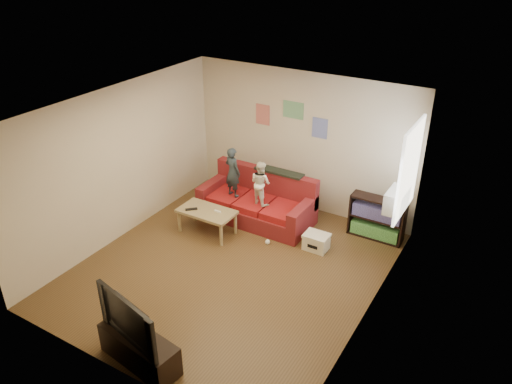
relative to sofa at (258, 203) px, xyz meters
The scene contains 17 objects.
room_shell 1.99m from the sofa, 74.78° to the right, with size 4.52×5.02×2.72m.
sofa is the anchor object (origin of this frame).
child_a 0.78m from the sofa, 159.10° to the right, with size 0.35×0.23×0.96m, color #242F37.
child_b 0.59m from the sofa, 49.44° to the right, with size 0.40×0.31×0.83m, color white.
coffee_table 1.07m from the sofa, 119.86° to the right, with size 1.02×0.56×0.46m.
remote 1.31m from the sofa, 126.79° to the right, with size 0.22×0.05×0.02m, color black.
game_controller 0.95m from the sofa, 110.69° to the right, with size 0.13×0.04×0.03m, color white.
bookshelf 2.20m from the sofa, 12.80° to the left, with size 0.97×0.29×0.78m.
window 2.98m from the sofa, ahead, with size 0.04×1.08×1.48m, color white.
ac_unit 2.66m from the sofa, ahead, with size 0.28×0.55×0.35m, color #B7B2A3.
artwork_left 1.72m from the sofa, 115.48° to the left, with size 0.30×0.01×0.40m, color #D87266.
artwork_center 1.86m from the sofa, 73.98° to the left, with size 0.42×0.01×0.32m, color #72B27F.
artwork_right 1.81m from the sofa, 46.97° to the left, with size 0.30×0.01×0.38m, color #727FCC.
file_box 1.46m from the sofa, 16.26° to the right, with size 0.43×0.32×0.29m.
tv_stand 3.92m from the sofa, 81.95° to the right, with size 1.15×0.38×0.43m, color black.
television 3.95m from the sofa, 81.95° to the right, with size 1.12×0.15×0.64m, color black.
tissue 0.97m from the sofa, 49.43° to the right, with size 0.09×0.09×0.09m, color white.
Camera 1 is at (3.74, -5.49, 4.88)m, focal length 35.00 mm.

